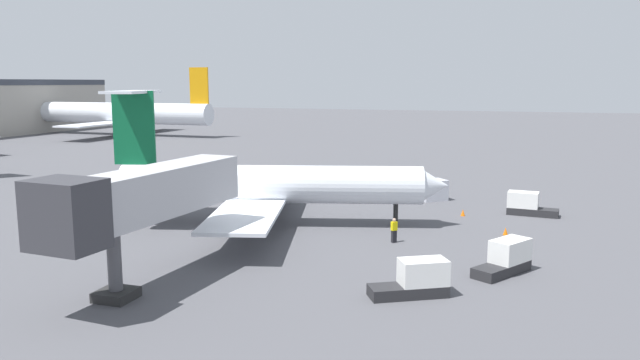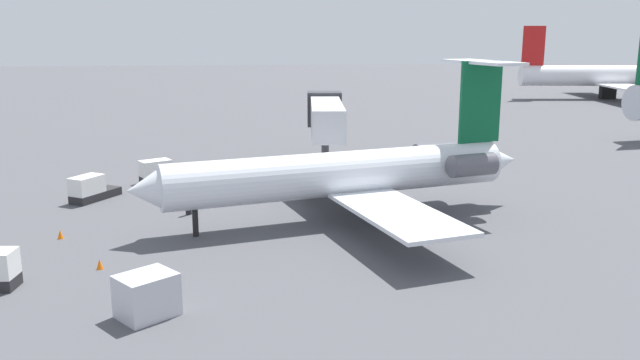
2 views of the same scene
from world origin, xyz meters
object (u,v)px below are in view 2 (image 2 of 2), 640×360
at_px(regional_jet, 351,172).
at_px(parked_airliner_west_end, 608,76).
at_px(cargo_container_uld, 147,295).
at_px(ground_crew_marshaller, 188,202).
at_px(traffic_cone_near, 60,234).
at_px(baggage_tug_lead, 160,172).
at_px(jet_bridge, 326,116).
at_px(baggage_tug_trailing, 91,189).
at_px(traffic_cone_mid, 100,264).

relative_size(regional_jet, parked_airliner_west_end, 0.82).
bearing_deg(cargo_container_uld, ground_crew_marshaller, 178.77).
xyz_separation_m(cargo_container_uld, parked_airliner_west_end, (-86.66, 69.63, 3.19)).
distance_m(cargo_container_uld, traffic_cone_near, 13.55).
distance_m(baggage_tug_lead, parked_airliner_west_end, 94.39).
bearing_deg(jet_bridge, baggage_tug_lead, -76.70).
xyz_separation_m(baggage_tug_lead, traffic_cone_near, (14.59, -4.00, -0.56)).
distance_m(regional_jet, baggage_tug_trailing, 19.60).
relative_size(baggage_tug_lead, baggage_tug_trailing, 1.01).
distance_m(baggage_tug_trailing, parked_airliner_west_end, 101.17).
height_order(regional_jet, traffic_cone_near, regional_jet).
xyz_separation_m(baggage_tug_lead, cargo_container_uld, (26.27, 2.83, 0.12)).
distance_m(traffic_cone_near, parked_airliner_west_end, 107.17).
relative_size(baggage_tug_trailing, parked_airliner_west_end, 0.13).
relative_size(baggage_tug_lead, cargo_container_uld, 1.38).
height_order(traffic_cone_near, parked_airliner_west_end, parked_airliner_west_end).
bearing_deg(regional_jet, cargo_container_uld, -38.55).
bearing_deg(baggage_tug_trailing, jet_bridge, 115.64).
height_order(ground_crew_marshaller, traffic_cone_mid, ground_crew_marshaller).
bearing_deg(baggage_tug_trailing, regional_jet, 69.45).
height_order(cargo_container_uld, traffic_cone_mid, cargo_container_uld).
bearing_deg(cargo_container_uld, baggage_tug_lead, -173.84).
bearing_deg(cargo_container_uld, traffic_cone_mid, -151.36).
relative_size(ground_crew_marshaller, traffic_cone_mid, 3.07).
distance_m(regional_jet, ground_crew_marshaller, 11.26).
height_order(ground_crew_marshaller, parked_airliner_west_end, parked_airliner_west_end).
bearing_deg(parked_airliner_west_end, regional_jet, -38.83).
bearing_deg(regional_jet, ground_crew_marshaller, -101.67).
distance_m(jet_bridge, ground_crew_marshaller, 17.75).
xyz_separation_m(regional_jet, baggage_tug_lead, (-12.31, -13.96, -2.38)).
height_order(traffic_cone_near, traffic_cone_mid, same).
distance_m(ground_crew_marshaller, traffic_cone_mid, 10.72).
distance_m(regional_jet, traffic_cone_near, 18.34).
bearing_deg(baggage_tug_lead, ground_crew_marshaller, 17.52).
bearing_deg(jet_bridge, traffic_cone_near, -45.30).
xyz_separation_m(baggage_tug_trailing, cargo_container_uld, (20.79, 7.09, 0.12)).
relative_size(baggage_tug_lead, parked_airliner_west_end, 0.13).
relative_size(regional_jet, baggage_tug_trailing, 6.47).
bearing_deg(regional_jet, traffic_cone_near, -82.77).
height_order(jet_bridge, baggage_tug_lead, jet_bridge).
distance_m(cargo_container_uld, traffic_cone_mid, 7.04).
relative_size(cargo_container_uld, parked_airliner_west_end, 0.09).
bearing_deg(cargo_container_uld, traffic_cone_near, -149.66).
xyz_separation_m(jet_bridge, parked_airliner_west_end, (-57.06, 58.36, -0.69)).
xyz_separation_m(baggage_tug_trailing, parked_airliner_west_end, (-65.87, 76.72, 3.31)).
bearing_deg(traffic_cone_mid, baggage_tug_lead, 178.51).
relative_size(regional_jet, baggage_tug_lead, 6.42).
distance_m(jet_bridge, traffic_cone_near, 25.88).
xyz_separation_m(jet_bridge, ground_crew_marshaller, (13.41, -10.92, -3.98)).
bearing_deg(traffic_cone_near, traffic_cone_mid, 32.16).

